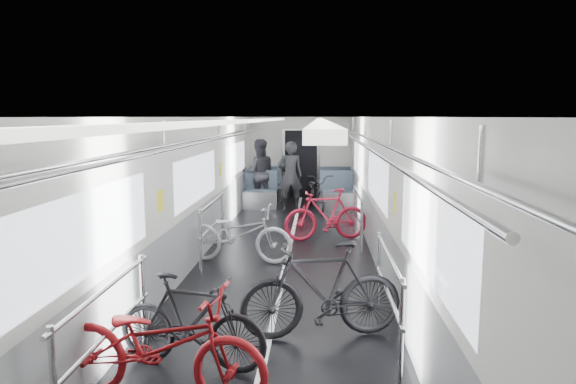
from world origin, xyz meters
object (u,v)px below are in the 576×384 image
at_px(person_standing, 290,176).
at_px(bike_aisle, 316,192).
at_px(bike_right_near, 321,290).
at_px(bike_left_far, 238,234).
at_px(bike_right_far, 326,215).
at_px(bike_left_mid, 191,321).
at_px(person_seated, 259,173).
at_px(bike_left_near, 159,345).

bearing_deg(person_standing, bike_aisle, 166.22).
distance_m(bike_right_near, person_standing, 7.77).
xyz_separation_m(bike_left_far, bike_right_far, (1.48, 1.62, 0.03)).
relative_size(bike_left_mid, person_standing, 0.86).
distance_m(bike_left_mid, bike_right_near, 1.47).
bearing_deg(bike_right_near, bike_left_far, -166.04).
relative_size(bike_aisle, person_seated, 1.02).
bearing_deg(bike_left_near, bike_left_mid, -2.76).
xyz_separation_m(bike_left_near, person_seated, (-0.27, 9.64, 0.41)).
bearing_deg(bike_right_far, bike_left_near, -30.32).
relative_size(bike_left_near, bike_aisle, 1.03).
xyz_separation_m(person_standing, person_seated, (-0.87, 0.55, 0.01)).
bearing_deg(bike_right_far, bike_left_far, -58.63).
distance_m(bike_left_near, bike_aisle, 9.17).
bearing_deg(bike_right_near, person_standing, 174.39).
relative_size(bike_left_near, bike_left_mid, 1.24).
xyz_separation_m(bike_left_mid, person_seated, (-0.39, 9.04, 0.44)).
distance_m(bike_left_near, person_seated, 9.65).
distance_m(bike_right_near, bike_aisle, 7.72).
xyz_separation_m(bike_right_near, person_seated, (-1.64, 8.28, 0.37)).
relative_size(bike_left_mid, person_seated, 0.85).
xyz_separation_m(bike_left_mid, bike_right_far, (1.37, 5.27, 0.04)).
xyz_separation_m(bike_left_near, bike_right_near, (1.37, 1.37, 0.04)).
bearing_deg(bike_left_mid, bike_aisle, 4.94).
distance_m(bike_left_far, bike_right_far, 2.19).
height_order(bike_right_near, bike_aisle, bike_right_near).
bearing_deg(person_seated, bike_right_far, 104.88).
distance_m(bike_right_near, bike_right_far, 4.50).
height_order(bike_left_far, person_seated, person_seated).
bearing_deg(bike_aisle, person_seated, 145.82).
bearing_deg(person_seated, bike_right_near, 91.14).
bearing_deg(person_standing, bike_right_near, 81.97).
bearing_deg(person_seated, bike_left_mid, 82.39).
distance_m(bike_left_far, bike_aisle, 4.99).
bearing_deg(bike_left_mid, bike_right_far, -1.98).
bearing_deg(person_seated, bike_aisle, 149.99).
bearing_deg(bike_aisle, bike_left_far, -118.73).
height_order(bike_left_mid, bike_left_far, bike_left_far).
bearing_deg(bike_left_mid, bike_right_near, -46.01).
height_order(bike_aisle, person_standing, person_standing).
xyz_separation_m(bike_left_mid, bike_left_far, (-0.11, 3.65, 0.02)).
bearing_deg(person_standing, bike_left_mid, 73.02).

